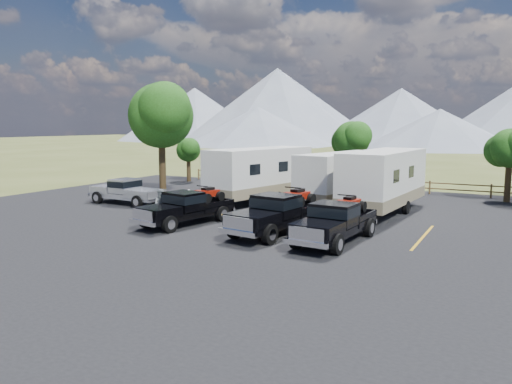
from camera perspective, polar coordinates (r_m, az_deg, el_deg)
The scene contains 18 objects.
ground at distance 21.58m, azimuth 0.71°, elevation -5.71°, with size 320.00×320.00×0.00m, color #495223.
asphalt_lot at distance 24.22m, azimuth 3.97°, elevation -4.18°, with size 44.00×34.00×0.04m, color black.
stall_lines at distance 25.11m, azimuth 4.90°, elevation -3.70°, with size 12.12×5.50×0.01m.
tree_big_nw at distance 35.46m, azimuth -10.82°, elevation 8.56°, with size 5.54×5.18×7.84m.
tree_ne_a at distance 35.72m, azimuth 27.01°, elevation 4.45°, with size 3.11×2.92×4.76m.
tree_north at distance 39.45m, azimuth 10.85°, elevation 5.91°, with size 3.46×3.24×5.25m.
tree_nw_small at distance 43.98m, azimuth -7.75°, elevation 4.79°, with size 2.59×2.43×3.85m.
rail_fence at distance 38.19m, azimuth 16.28°, elevation 0.82°, with size 36.12×0.12×1.00m.
mountain_range at distance 125.86m, azimuth 20.32°, elevation 8.62°, with size 209.00×71.00×20.00m.
rig_left at distance 25.16m, azimuth -7.89°, elevation -1.68°, with size 2.81×5.76×1.84m.
rig_center at distance 22.92m, azimuth 2.62°, elevation -2.33°, with size 2.81×6.27×2.02m.
rig_right at distance 21.45m, azimuth 9.13°, elevation -3.27°, with size 2.32×5.82×1.91m.
trailer_left at distance 31.97m, azimuth 0.43°, elevation 2.07°, with size 4.19×9.98×3.46m.
trailer_center at distance 31.03m, azimuth 9.90°, elevation 1.57°, with size 3.97×9.35×3.24m.
trailer_right at distance 28.87m, azimuth 14.38°, elevation 1.27°, with size 3.21×10.16×3.52m.
pickup_silver at distance 32.22m, azimuth -14.57°, elevation 0.11°, with size 5.37×2.07×1.59m.
person_a at distance 26.38m, azimuth -7.68°, elevation -1.42°, with size 0.59×0.39×1.61m, color silver.
person_b at distance 25.67m, azimuth -10.72°, elevation -1.59°, with size 0.85×0.66×1.75m, color slate.
Camera 1 is at (9.60, -18.66, 5.04)m, focal length 35.00 mm.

